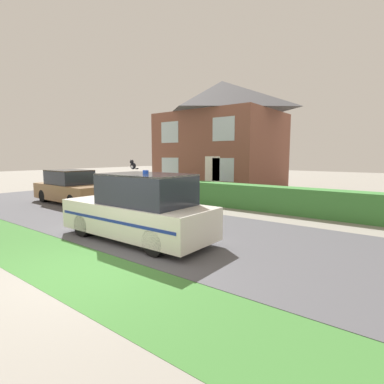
% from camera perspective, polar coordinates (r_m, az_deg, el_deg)
% --- Properties ---
extents(ground_plane, '(80.00, 80.00, 0.00)m').
position_cam_1_polar(ground_plane, '(6.12, -19.90, -13.98)').
color(ground_plane, gray).
extents(road_strip, '(28.00, 5.23, 0.01)m').
position_cam_1_polar(road_strip, '(8.40, 0.73, -7.78)').
color(road_strip, '#4C4C51').
rests_on(road_strip, ground).
extents(lawn_verge, '(28.00, 1.76, 0.01)m').
position_cam_1_polar(lawn_verge, '(6.12, -19.95, -13.96)').
color(lawn_verge, '#3D7533').
rests_on(lawn_verge, ground).
extents(garden_hedge, '(15.31, 0.82, 0.97)m').
position_cam_1_polar(garden_hedge, '(12.44, 9.87, -0.80)').
color(garden_hedge, '#3D7F38').
rests_on(garden_hedge, ground).
extents(police_car, '(4.24, 1.62, 1.78)m').
position_cam_1_polar(police_car, '(7.69, -10.04, -3.22)').
color(police_car, black).
rests_on(police_car, road_strip).
extents(cat, '(0.21, 0.30, 0.26)m').
position_cam_1_polar(cat, '(7.89, -11.20, 5.01)').
color(cat, black).
rests_on(cat, police_car).
extents(neighbour_car_near, '(4.15, 1.72, 1.48)m').
position_cam_1_polar(neighbour_car_near, '(14.55, -21.99, 0.75)').
color(neighbour_car_near, black).
rests_on(neighbour_car_near, road_strip).
extents(house_left, '(7.52, 6.15, 6.95)m').
position_cam_1_polar(house_left, '(20.31, 5.61, 10.91)').
color(house_left, brown).
rests_on(house_left, ground).
extents(wheelie_bin, '(0.65, 0.66, 1.00)m').
position_cam_1_polar(wheelie_bin, '(15.48, -3.18, 0.88)').
color(wheelie_bin, '#474C8C').
rests_on(wheelie_bin, ground).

